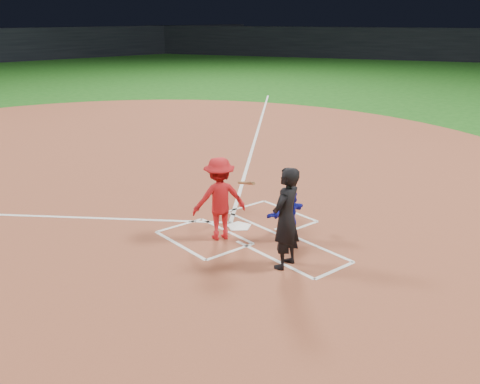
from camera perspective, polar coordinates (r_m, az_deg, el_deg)
ground at (r=12.00m, az=-0.12°, el=-3.77°), size 120.00×120.00×0.00m
home_plate_dirt at (r=16.81m, az=-13.28°, el=2.33°), size 28.00×28.00×0.01m
stadium_wall_right at (r=58.96m, az=17.32°, el=14.85°), size 31.04×52.56×3.20m
home_plate at (r=11.99m, az=-0.12°, el=-3.69°), size 0.60×0.60×0.02m
catcher at (r=11.16m, az=5.23°, el=-2.35°), size 1.09×0.42×1.15m
umpire at (r=9.85m, az=4.92°, el=-2.80°), size 0.81×0.64×1.94m
chalk_markings at (r=16.19m, az=-12.13°, el=1.83°), size 28.35×17.32×0.01m
batter_at_plate at (r=11.11m, az=-2.20°, el=-0.72°), size 1.41×1.08×1.76m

